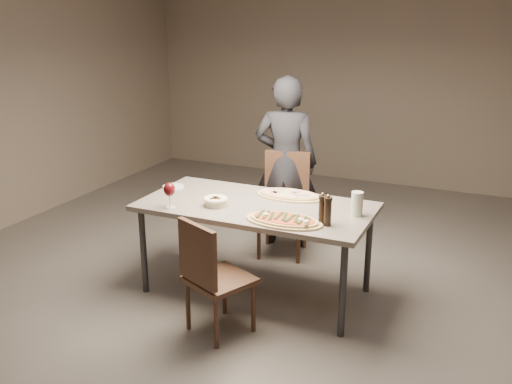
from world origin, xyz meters
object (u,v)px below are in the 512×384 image
at_px(ham_pizza, 289,195).
at_px(bread_basket, 216,201).
at_px(dining_table, 256,211).
at_px(chair_far, 285,197).
at_px(diner, 286,162).
at_px(chair_near, 210,272).
at_px(pepper_mill_left, 328,211).
at_px(carafe, 357,204).
at_px(zucchini_pizza, 284,220).

height_order(ham_pizza, bread_basket, bread_basket).
xyz_separation_m(dining_table, ham_pizza, (0.17, 0.28, 0.07)).
xyz_separation_m(chair_far, diner, (-0.06, 0.17, 0.29)).
bearing_deg(dining_table, bread_basket, -149.66).
bearing_deg(chair_far, chair_near, 82.54).
relative_size(pepper_mill_left, diner, 0.14).
bearing_deg(chair_near, carafe, 69.08).
height_order(carafe, diner, diner).
bearing_deg(chair_far, ham_pizza, 103.85).
bearing_deg(dining_table, pepper_mill_left, -18.48).
bearing_deg(zucchini_pizza, chair_near, -129.27).
height_order(chair_far, diner, diner).
relative_size(ham_pizza, pepper_mill_left, 2.43).
bearing_deg(ham_pizza, zucchini_pizza, -50.20).
height_order(ham_pizza, diner, diner).
relative_size(carafe, diner, 0.11).
xyz_separation_m(dining_table, diner, (-0.16, 1.05, 0.12)).
distance_m(pepper_mill_left, chair_far, 1.37).
distance_m(carafe, chair_near, 1.18).
xyz_separation_m(ham_pizza, diner, (-0.33, 0.77, 0.05)).
bearing_deg(chair_near, diner, 119.07).
bearing_deg(bread_basket, carafe, 12.27).
distance_m(zucchini_pizza, carafe, 0.56).
distance_m(ham_pizza, chair_near, 1.06).
distance_m(dining_table, zucchini_pizza, 0.45).
xyz_separation_m(zucchini_pizza, ham_pizza, (-0.17, 0.56, -0.00)).
relative_size(zucchini_pizza, chair_far, 0.61).
bearing_deg(bread_basket, pepper_mill_left, -3.54).
bearing_deg(bread_basket, chair_near, -65.86).
height_order(ham_pizza, chair_far, chair_far).
relative_size(dining_table, pepper_mill_left, 7.86).
height_order(pepper_mill_left, chair_near, pepper_mill_left).
xyz_separation_m(dining_table, chair_near, (-0.02, -0.72, -0.21)).
bearing_deg(diner, ham_pizza, 102.40).
xyz_separation_m(pepper_mill_left, carafe, (0.14, 0.28, -0.02)).
bearing_deg(diner, pepper_mill_left, 111.62).
bearing_deg(chair_far, bread_basket, 70.42).
distance_m(dining_table, bread_basket, 0.33).
relative_size(dining_table, carafe, 9.96).
distance_m(ham_pizza, chair_far, 0.70).
xyz_separation_m(ham_pizza, chair_near, (-0.19, -1.00, -0.29)).
bearing_deg(carafe, zucchini_pizza, -141.24).
xyz_separation_m(carafe, chair_far, (-0.88, 0.81, -0.31)).
xyz_separation_m(dining_table, bread_basket, (-0.27, -0.16, 0.10)).
bearing_deg(carafe, dining_table, -174.88).
bearing_deg(diner, zucchini_pizza, 99.95).
relative_size(dining_table, bread_basket, 9.46).
bearing_deg(chair_far, zucchini_pizza, 100.58).
relative_size(pepper_mill_left, chair_near, 0.27).
bearing_deg(ham_pizza, chair_far, 136.76).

